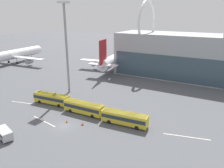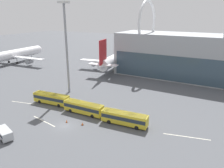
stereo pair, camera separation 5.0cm
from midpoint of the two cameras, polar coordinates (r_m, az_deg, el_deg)
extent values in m
plane|color=#515459|center=(54.47, -12.17, -10.61)|extent=(440.00, 440.00, 0.00)
torus|color=white|center=(98.54, 9.16, 15.53)|extent=(1.10, 18.94, 18.94)
cylinder|color=white|center=(129.37, -23.97, 7.16)|extent=(7.25, 34.05, 4.83)
sphere|color=white|center=(140.80, -18.82, 8.52)|extent=(4.73, 4.73, 4.73)
cube|color=white|center=(128.20, -24.61, 6.61)|extent=(42.09, 6.06, 0.35)
cylinder|color=gray|center=(119.86, -20.83, 5.58)|extent=(2.96, 3.50, 2.73)
cylinder|color=gray|center=(137.29, -20.32, 7.14)|extent=(0.36, 0.36, 3.74)
cylinder|color=black|center=(137.62, -20.23, 6.38)|extent=(0.53, 1.13, 1.10)
cylinder|color=gray|center=(130.85, -25.42, 6.03)|extent=(0.36, 0.36, 3.74)
cylinder|color=black|center=(131.20, -25.32, 5.23)|extent=(0.53, 1.13, 1.10)
cylinder|color=gray|center=(126.11, -23.59, 5.87)|extent=(0.36, 0.36, 3.74)
cylinder|color=black|center=(126.47, -23.48, 5.05)|extent=(0.53, 1.13, 1.10)
cylinder|color=white|center=(102.65, 0.59, 6.40)|extent=(9.06, 28.48, 4.80)
sphere|color=white|center=(115.70, 3.00, 7.70)|extent=(4.71, 4.71, 4.71)
cone|color=white|center=(89.91, -2.49, 4.70)|extent=(5.46, 6.79, 4.56)
cube|color=white|center=(101.26, 0.26, 5.75)|extent=(33.11, 8.57, 0.35)
cylinder|color=gray|center=(105.05, -4.49, 5.36)|extent=(2.86, 4.11, 2.30)
cylinder|color=gray|center=(98.81, 5.29, 4.53)|extent=(2.86, 4.11, 2.30)
cube|color=red|center=(89.40, -2.37, 8.33)|extent=(1.46, 6.90, 9.88)
cube|color=white|center=(90.41, -2.33, 5.10)|extent=(12.83, 5.08, 0.28)
cylinder|color=gray|center=(111.86, 2.25, 6.06)|extent=(0.36, 0.36, 4.01)
cylinder|color=black|center=(112.30, 2.24, 5.06)|extent=(0.61, 1.16, 1.10)
cylinder|color=gray|center=(102.72, -1.38, 4.98)|extent=(0.36, 0.36, 4.01)
cylinder|color=black|center=(103.19, -1.38, 3.90)|extent=(0.61, 1.16, 1.10)
cylinder|color=gray|center=(100.60, 1.93, 4.70)|extent=(0.36, 0.36, 4.01)
cylinder|color=black|center=(101.08, 1.92, 3.59)|extent=(0.61, 1.16, 1.10)
cone|color=silver|center=(111.20, 25.85, 5.59)|extent=(8.56, 8.54, 4.76)
cylinder|color=gray|center=(93.51, 26.15, 2.06)|extent=(4.35, 4.33, 2.21)
cube|color=red|center=(109.86, 26.44, 7.76)|extent=(3.99, 3.95, 7.44)
cube|color=silver|center=(110.51, 26.16, 5.74)|extent=(11.43, 11.51, 0.28)
cube|color=gold|center=(67.11, -15.55, -3.63)|extent=(11.57, 3.60, 2.69)
cube|color=#232D38|center=(67.01, -15.57, -3.42)|extent=(11.35, 3.61, 0.94)
cube|color=silver|center=(66.66, -15.64, -2.61)|extent=(11.23, 3.49, 0.12)
cylinder|color=black|center=(66.33, -12.45, -4.78)|extent=(1.02, 0.39, 1.00)
cylinder|color=black|center=(64.62, -13.68, -5.50)|extent=(1.02, 0.39, 1.00)
cylinder|color=black|center=(70.56, -17.08, -3.76)|extent=(1.02, 0.39, 1.00)
cylinder|color=black|center=(68.96, -18.36, -4.40)|extent=(1.02, 0.39, 1.00)
cube|color=gold|center=(59.10, -7.43, -6.11)|extent=(11.45, 2.88, 2.69)
cube|color=#232D38|center=(58.99, -7.44, -5.87)|extent=(11.23, 2.91, 0.94)
cube|color=silver|center=(58.59, -7.48, -4.96)|extent=(11.11, 2.80, 0.12)
cylinder|color=black|center=(58.70, -3.86, -7.47)|extent=(1.01, 0.33, 1.00)
cylinder|color=black|center=(56.91, -5.12, -8.37)|extent=(1.01, 0.33, 1.00)
cylinder|color=black|center=(62.40, -9.43, -6.08)|extent=(1.01, 0.33, 1.00)
cylinder|color=black|center=(60.72, -10.77, -6.87)|extent=(1.01, 0.33, 1.00)
cube|color=gold|center=(53.15, 3.28, -8.86)|extent=(11.57, 3.55, 2.69)
cube|color=#232D38|center=(53.03, 3.29, -8.60)|extent=(11.34, 3.56, 0.94)
cube|color=silver|center=(52.58, 3.31, -7.61)|extent=(11.22, 3.44, 0.12)
cylinder|color=black|center=(53.70, 7.29, -10.15)|extent=(1.02, 0.39, 1.00)
cylinder|color=black|center=(51.72, 6.48, -11.30)|extent=(1.02, 0.39, 1.00)
cylinder|color=black|center=(55.88, 0.29, -8.81)|extent=(1.02, 0.39, 1.00)
cylinder|color=black|center=(53.97, -0.75, -9.84)|extent=(1.02, 0.39, 1.00)
cube|color=#B2B7BC|center=(53.25, -26.29, -11.44)|extent=(5.44, 3.58, 1.81)
cube|color=#232D38|center=(53.11, -26.34, -11.17)|extent=(5.30, 3.56, 0.54)
cylinder|color=black|center=(55.11, -25.61, -11.34)|extent=(0.73, 0.42, 0.70)
cylinder|color=black|center=(52.20, -26.75, -13.20)|extent=(0.73, 0.42, 0.70)
cylinder|color=black|center=(52.63, -24.60, -12.62)|extent=(0.73, 0.42, 0.70)
cylinder|color=gray|center=(72.75, -11.73, 8.63)|extent=(0.72, 0.72, 28.63)
cube|color=silver|center=(71.92, -12.51, 20.16)|extent=(2.73, 2.73, 0.68)
cube|color=silver|center=(51.70, 18.92, -12.90)|extent=(9.64, 2.57, 0.01)
cube|color=silver|center=(57.85, -17.31, -9.27)|extent=(8.78, 1.70, 0.01)
cube|color=silver|center=(71.35, -22.24, -4.52)|extent=(7.86, 2.11, 0.01)
cube|color=black|center=(54.05, -7.71, -10.56)|extent=(0.63, 0.63, 0.02)
cone|color=#EA5914|center=(53.89, -7.73, -10.23)|extent=(0.47, 0.47, 0.68)
cube|color=black|center=(55.85, -11.73, -9.80)|extent=(0.47, 0.47, 0.02)
cone|color=#EA5914|center=(55.66, -11.75, -9.44)|extent=(0.35, 0.35, 0.78)
camera|label=1|loc=(0.03, -89.98, 0.01)|focal=35.00mm
camera|label=2|loc=(0.03, 90.02, -0.01)|focal=35.00mm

